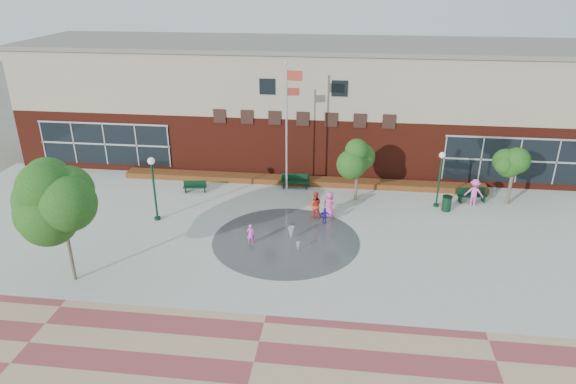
# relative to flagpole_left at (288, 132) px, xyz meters

# --- Properties ---
(ground) EXTENTS (120.00, 120.00, 0.00)m
(ground) POSITION_rel_flagpole_left_xyz_m (0.81, -10.27, -4.24)
(ground) COLOR #666056
(ground) RESTS_ON ground
(plaza_concrete) EXTENTS (46.00, 18.00, 0.01)m
(plaza_concrete) POSITION_rel_flagpole_left_xyz_m (0.81, -6.27, -4.24)
(plaza_concrete) COLOR #A8A8A0
(plaza_concrete) RESTS_ON ground
(paver_band) EXTENTS (46.00, 6.00, 0.01)m
(paver_band) POSITION_rel_flagpole_left_xyz_m (0.81, -17.27, -4.24)
(paver_band) COLOR #913A3D
(paver_band) RESTS_ON ground
(splash_pad) EXTENTS (8.40, 8.40, 0.01)m
(splash_pad) POSITION_rel_flagpole_left_xyz_m (0.81, -7.27, -4.24)
(splash_pad) COLOR #383A3D
(splash_pad) RESTS_ON ground
(library_building) EXTENTS (44.40, 10.40, 9.20)m
(library_building) POSITION_rel_flagpole_left_xyz_m (0.81, 7.21, 0.40)
(library_building) COLOR #581A10
(library_building) RESTS_ON ground
(flower_bed) EXTENTS (26.00, 1.20, 0.40)m
(flower_bed) POSITION_rel_flagpole_left_xyz_m (0.81, 1.33, -4.24)
(flower_bed) COLOR #9E0E10
(flower_bed) RESTS_ON ground
(flagpole_left) EXTENTS (0.89, 0.22, 7.62)m
(flagpole_left) POSITION_rel_flagpole_left_xyz_m (0.00, 0.00, 0.00)
(flagpole_left) COLOR silver
(flagpole_left) RESTS_ON ground
(flagpole_right) EXTENTS (1.11, 0.26, 9.06)m
(flagpole_right) POSITION_rel_flagpole_left_xyz_m (0.12, -1.09, 0.82)
(flagpole_right) COLOR silver
(flagpole_right) RESTS_ON ground
(lamp_left) EXTENTS (0.43, 0.43, 4.08)m
(lamp_left) POSITION_rel_flagpole_left_xyz_m (-7.42, -5.59, -1.71)
(lamp_left) COLOR #0E311C
(lamp_left) RESTS_ON ground
(lamp_right) EXTENTS (0.40, 0.40, 3.74)m
(lamp_right) POSITION_rel_flagpole_left_xyz_m (9.98, -1.47, -1.92)
(lamp_right) COLOR #0E311C
(lamp_right) RESTS_ON ground
(bench_left) EXTENTS (1.64, 0.69, 0.80)m
(bench_left) POSITION_rel_flagpole_left_xyz_m (-6.34, -1.14, -3.99)
(bench_left) COLOR #0E311C
(bench_left) RESTS_ON ground
(bench_mid) EXTENTS (2.04, 0.68, 1.01)m
(bench_mid) POSITION_rel_flagpole_left_xyz_m (0.49, 0.45, -3.92)
(bench_mid) COLOR #0E311C
(bench_mid) RESTS_ON ground
(bench_right) EXTENTS (1.98, 0.89, 0.96)m
(bench_right) POSITION_rel_flagpole_left_xyz_m (12.40, -0.50, -3.93)
(bench_right) COLOR #0E311C
(bench_right) RESTS_ON ground
(trash_can) EXTENTS (0.62, 0.62, 1.02)m
(trash_can) POSITION_rel_flagpole_left_xyz_m (10.51, -2.09, -3.72)
(trash_can) COLOR #0E311C
(trash_can) RESTS_ON ground
(tree_big_left) EXTENTS (3.97, 3.97, 6.35)m
(tree_big_left) POSITION_rel_flagpole_left_xyz_m (-9.14, -12.55, 0.30)
(tree_big_left) COLOR #4F4131
(tree_big_left) RESTS_ON ground
(tree_mid) EXTENTS (2.53, 2.53, 4.26)m
(tree_mid) POSITION_rel_flagpole_left_xyz_m (4.74, -1.10, -1.14)
(tree_mid) COLOR #4F4131
(tree_mid) RESTS_ON ground
(tree_small_right) EXTENTS (2.42, 2.42, 4.13)m
(tree_small_right) POSITION_rel_flagpole_left_xyz_m (14.70, -0.53, -1.23)
(tree_small_right) COLOR #4F4131
(tree_small_right) RESTS_ON ground
(water_jet_a) EXTENTS (0.39, 0.39, 0.76)m
(water_jet_a) POSITION_rel_flagpole_left_xyz_m (1.08, -7.09, -4.24)
(water_jet_a) COLOR white
(water_jet_a) RESTS_ON ground
(water_jet_b) EXTENTS (0.22, 0.22, 0.50)m
(water_jet_b) POSITION_rel_flagpole_left_xyz_m (1.61, -8.36, -4.24)
(water_jet_b) COLOR white
(water_jet_b) RESTS_ON ground
(child_splash) EXTENTS (0.46, 0.31, 1.26)m
(child_splash) POSITION_rel_flagpole_left_xyz_m (-1.09, -7.94, -3.61)
(child_splash) COLOR #EE4FC4
(child_splash) RESTS_ON ground
(adult_red) EXTENTS (0.95, 0.79, 1.78)m
(adult_red) POSITION_rel_flagpole_left_xyz_m (2.22, -4.17, -3.35)
(adult_red) COLOR red
(adult_red) RESTS_ON ground
(adult_pink) EXTENTS (0.96, 0.82, 1.66)m
(adult_pink) POSITION_rel_flagpole_left_xyz_m (3.11, -3.84, -3.41)
(adult_pink) COLOR #E649A0
(adult_pink) RESTS_ON ground
(child_blue) EXTENTS (0.62, 0.27, 1.05)m
(child_blue) POSITION_rel_flagpole_left_xyz_m (2.89, -4.90, -3.72)
(child_blue) COLOR #201CB2
(child_blue) RESTS_ON ground
(person_bench) EXTENTS (1.30, 0.92, 1.82)m
(person_bench) POSITION_rel_flagpole_left_xyz_m (12.39, -0.99, -3.33)
(person_bench) COLOR #E158B7
(person_bench) RESTS_ON ground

